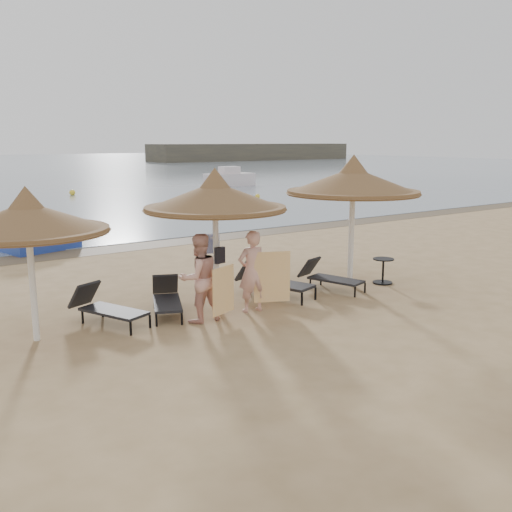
{
  "coord_description": "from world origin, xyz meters",
  "views": [
    {
      "loc": [
        -6.58,
        -8.81,
        3.57
      ],
      "look_at": [
        0.43,
        1.2,
        1.09
      ],
      "focal_mm": 40.0,
      "sensor_mm": 36.0,
      "label": 1
    }
  ],
  "objects_px": {
    "lounger_near_right": "(271,279)",
    "lounger_far_left": "(105,306)",
    "palapa_left": "(27,219)",
    "lounger_near_left": "(167,297)",
    "lounger_far_right": "(328,276)",
    "side_table": "(383,272)",
    "pedal_boat": "(40,239)",
    "person_right": "(252,265)",
    "palapa_center": "(215,197)",
    "person_left": "(199,271)",
    "palapa_right": "(353,182)"
  },
  "relations": [
    {
      "from": "lounger_far_right",
      "to": "pedal_boat",
      "type": "bearing_deg",
      "value": 98.66
    },
    {
      "from": "palapa_right",
      "to": "lounger_near_right",
      "type": "distance_m",
      "value": 3.14
    },
    {
      "from": "palapa_right",
      "to": "lounger_near_right",
      "type": "height_order",
      "value": "palapa_right"
    },
    {
      "from": "palapa_left",
      "to": "lounger_near_left",
      "type": "distance_m",
      "value": 3.31
    },
    {
      "from": "palapa_left",
      "to": "lounger_near_left",
      "type": "xyz_separation_m",
      "value": [
        2.7,
        0.18,
        -1.9
      ]
    },
    {
      "from": "lounger_near_left",
      "to": "lounger_far_right",
      "type": "relative_size",
      "value": 1.0
    },
    {
      "from": "person_left",
      "to": "pedal_boat",
      "type": "xyz_separation_m",
      "value": [
        -0.58,
        9.65,
        -0.65
      ]
    },
    {
      "from": "lounger_near_right",
      "to": "lounger_far_right",
      "type": "height_order",
      "value": "lounger_near_right"
    },
    {
      "from": "person_left",
      "to": "person_right",
      "type": "distance_m",
      "value": 1.24
    },
    {
      "from": "side_table",
      "to": "palapa_center",
      "type": "bearing_deg",
      "value": 172.4
    },
    {
      "from": "lounger_far_left",
      "to": "lounger_far_right",
      "type": "bearing_deg",
      "value": -28.53
    },
    {
      "from": "lounger_near_left",
      "to": "pedal_boat",
      "type": "height_order",
      "value": "pedal_boat"
    },
    {
      "from": "side_table",
      "to": "person_right",
      "type": "bearing_deg",
      "value": -178.69
    },
    {
      "from": "lounger_near_left",
      "to": "person_right",
      "type": "xyz_separation_m",
      "value": [
        1.52,
        -0.95,
        0.68
      ]
    },
    {
      "from": "palapa_left",
      "to": "palapa_center",
      "type": "height_order",
      "value": "palapa_center"
    },
    {
      "from": "palapa_center",
      "to": "lounger_near_left",
      "type": "bearing_deg",
      "value": 167.1
    },
    {
      "from": "lounger_far_left",
      "to": "lounger_near_right",
      "type": "xyz_separation_m",
      "value": [
        3.95,
        -0.2,
        0.04
      ]
    },
    {
      "from": "lounger_far_left",
      "to": "person_left",
      "type": "distance_m",
      "value": 1.99
    },
    {
      "from": "palapa_left",
      "to": "person_left",
      "type": "relative_size",
      "value": 1.37
    },
    {
      "from": "side_table",
      "to": "person_left",
      "type": "bearing_deg",
      "value": -179.42
    },
    {
      "from": "lounger_far_left",
      "to": "side_table",
      "type": "distance_m",
      "value": 7.02
    },
    {
      "from": "lounger_near_left",
      "to": "pedal_boat",
      "type": "xyz_separation_m",
      "value": [
        -0.31,
        8.75,
        0.06
      ]
    },
    {
      "from": "side_table",
      "to": "person_right",
      "type": "relative_size",
      "value": 0.32
    },
    {
      "from": "side_table",
      "to": "pedal_boat",
      "type": "distance_m",
      "value": 11.29
    },
    {
      "from": "lounger_near_left",
      "to": "person_right",
      "type": "bearing_deg",
      "value": -8.49
    },
    {
      "from": "lounger_near_right",
      "to": "lounger_far_left",
      "type": "bearing_deg",
      "value": 159.11
    },
    {
      "from": "lounger_near_right",
      "to": "person_left",
      "type": "relative_size",
      "value": 0.97
    },
    {
      "from": "lounger_far_left",
      "to": "lounger_far_right",
      "type": "relative_size",
      "value": 1.06
    },
    {
      "from": "palapa_right",
      "to": "lounger_far_left",
      "type": "relative_size",
      "value": 1.8
    },
    {
      "from": "lounger_near_right",
      "to": "palapa_left",
      "type": "bearing_deg",
      "value": 162.27
    },
    {
      "from": "side_table",
      "to": "lounger_near_left",
      "type": "bearing_deg",
      "value": 171.38
    },
    {
      "from": "person_left",
      "to": "pedal_boat",
      "type": "height_order",
      "value": "person_left"
    },
    {
      "from": "palapa_left",
      "to": "lounger_near_right",
      "type": "xyz_separation_m",
      "value": [
        5.33,
        0.03,
        -1.85
      ]
    },
    {
      "from": "lounger_far_left",
      "to": "side_table",
      "type": "xyz_separation_m",
      "value": [
        6.96,
        -0.9,
        -0.05
      ]
    },
    {
      "from": "lounger_near_left",
      "to": "lounger_near_right",
      "type": "height_order",
      "value": "lounger_near_right"
    },
    {
      "from": "palapa_center",
      "to": "palapa_left",
      "type": "bearing_deg",
      "value": 178.98
    },
    {
      "from": "palapa_right",
      "to": "lounger_far_left",
      "type": "height_order",
      "value": "palapa_right"
    },
    {
      "from": "lounger_far_left",
      "to": "person_right",
      "type": "height_order",
      "value": "person_right"
    },
    {
      "from": "palapa_left",
      "to": "pedal_boat",
      "type": "distance_m",
      "value": 9.42
    },
    {
      "from": "lounger_far_right",
      "to": "side_table",
      "type": "height_order",
      "value": "lounger_far_right"
    },
    {
      "from": "palapa_right",
      "to": "lounger_far_right",
      "type": "distance_m",
      "value": 2.38
    },
    {
      "from": "palapa_center",
      "to": "lounger_near_left",
      "type": "xyz_separation_m",
      "value": [
        -1.07,
        0.25,
        -2.07
      ]
    },
    {
      "from": "lounger_near_left",
      "to": "person_left",
      "type": "bearing_deg",
      "value": -49.5
    },
    {
      "from": "palapa_left",
      "to": "pedal_boat",
      "type": "relative_size",
      "value": 1.12
    },
    {
      "from": "palapa_center",
      "to": "side_table",
      "type": "xyz_separation_m",
      "value": [
        4.57,
        -0.61,
        -2.1
      ]
    },
    {
      "from": "palapa_center",
      "to": "person_right",
      "type": "distance_m",
      "value": 1.62
    },
    {
      "from": "palapa_center",
      "to": "lounger_far_left",
      "type": "bearing_deg",
      "value": 173.02
    },
    {
      "from": "lounger_near_left",
      "to": "person_right",
      "type": "distance_m",
      "value": 1.92
    },
    {
      "from": "person_left",
      "to": "pedal_boat",
      "type": "relative_size",
      "value": 0.82
    },
    {
      "from": "lounger_far_left",
      "to": "pedal_boat",
      "type": "distance_m",
      "value": 8.76
    }
  ]
}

